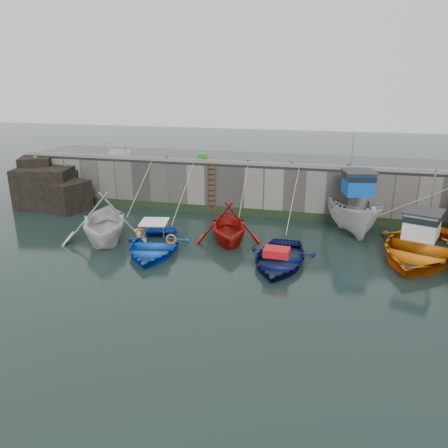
% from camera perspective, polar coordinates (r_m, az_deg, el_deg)
% --- Properties ---
extents(ground, '(120.00, 120.00, 0.00)m').
position_cam_1_polar(ground, '(17.99, -4.20, -8.05)').
color(ground, black).
rests_on(ground, ground).
extents(quay_back, '(30.00, 5.00, 3.00)m').
position_cam_1_polar(quay_back, '(28.98, 3.60, 5.34)').
color(quay_back, slate).
rests_on(quay_back, ground).
extents(road_back, '(30.00, 5.00, 0.16)m').
position_cam_1_polar(road_back, '(28.67, 3.67, 8.42)').
color(road_back, black).
rests_on(road_back, quay_back).
extents(kerb_back, '(30.00, 0.30, 0.20)m').
position_cam_1_polar(kerb_back, '(26.36, 2.69, 7.97)').
color(kerb_back, slate).
rests_on(kerb_back, road_back).
extents(algae_back, '(30.00, 0.08, 0.50)m').
position_cam_1_polar(algae_back, '(26.88, 2.52, 1.57)').
color(algae_back, black).
rests_on(algae_back, ground).
extents(rock_outcrop, '(5.85, 4.24, 3.41)m').
position_cam_1_polar(rock_outcrop, '(31.14, -21.82, 4.52)').
color(rock_outcrop, black).
rests_on(rock_outcrop, ground).
extents(ladder, '(0.51, 0.08, 3.20)m').
position_cam_1_polar(ladder, '(26.96, -1.64, 4.59)').
color(ladder, '#3F1E0F').
rests_on(ladder, ground).
extents(boat_near_white, '(6.41, 6.76, 2.81)m').
position_cam_1_polar(boat_near_white, '(23.73, -15.17, -2.00)').
color(boat_near_white, silver).
rests_on(boat_near_white, ground).
extents(boat_near_white_rope, '(0.04, 4.36, 3.10)m').
position_cam_1_polar(boat_near_white_rope, '(27.29, -10.87, 0.96)').
color(boat_near_white_rope, tan).
rests_on(boat_near_white_rope, ground).
extents(boat_near_blue, '(4.59, 5.70, 1.05)m').
position_cam_1_polar(boat_near_blue, '(21.73, -9.18, -3.47)').
color(boat_near_blue, blue).
rests_on(boat_near_blue, ground).
extents(boat_near_blue_rope, '(0.04, 5.04, 3.10)m').
position_cam_1_polar(boat_near_blue_rope, '(25.80, -5.11, 0.22)').
color(boat_near_blue_rope, tan).
rests_on(boat_near_blue_rope, ground).
extents(boat_near_blacktrim, '(4.90, 5.30, 2.31)m').
position_cam_1_polar(boat_near_blacktrim, '(22.81, 0.56, -2.16)').
color(boat_near_blacktrim, '#9F130D').
rests_on(boat_near_blacktrim, ground).
extents(boat_near_blacktrim_rope, '(0.04, 3.27, 3.10)m').
position_cam_1_polar(boat_near_blacktrim_rope, '(26.03, 2.41, 0.44)').
color(boat_near_blacktrim_rope, tan).
rests_on(boat_near_blacktrim_rope, ground).
extents(boat_near_navy, '(3.51, 4.86, 0.99)m').
position_cam_1_polar(boat_near_navy, '(20.17, 7.17, -5.14)').
color(boat_near_navy, '#0A0E43').
rests_on(boat_near_navy, ground).
extents(boat_near_navy_rope, '(0.04, 5.06, 3.10)m').
position_cam_1_polar(boat_near_navy_rope, '(24.50, 8.62, -0.91)').
color(boat_near_navy_rope, tan).
rests_on(boat_near_navy_rope, ground).
extents(boat_far_white, '(3.80, 6.83, 5.49)m').
position_cam_1_polar(boat_far_white, '(25.34, 16.46, 1.67)').
color(boat_far_white, silver).
rests_on(boat_far_white, ground).
extents(boat_far_orange, '(7.06, 8.30, 4.46)m').
position_cam_1_polar(boat_far_orange, '(22.68, 24.28, -2.71)').
color(boat_far_orange, orange).
rests_on(boat_far_orange, ground).
extents(fish_crate, '(0.67, 0.53, 0.30)m').
position_cam_1_polar(fish_crate, '(28.73, -2.83, 8.92)').
color(fish_crate, '#1A9324').
rests_on(fish_crate, road_back).
extents(railing, '(1.60, 1.05, 1.00)m').
position_cam_1_polar(railing, '(30.33, -13.46, 9.04)').
color(railing, '#A5A8AD').
rests_on(railing, road_back).
extents(bollard_a, '(0.18, 0.18, 0.28)m').
position_cam_1_polar(bollard_a, '(27.89, -7.48, 8.48)').
color(bollard_a, '#3F1E0F').
rests_on(bollard_a, road_back).
extents(bollard_b, '(0.18, 0.18, 0.28)m').
position_cam_1_polar(bollard_b, '(27.06, -2.50, 8.32)').
color(bollard_b, '#3F1E0F').
rests_on(bollard_b, road_back).
extents(bollard_c, '(0.18, 0.18, 0.28)m').
position_cam_1_polar(bollard_c, '(26.41, 3.17, 8.07)').
color(bollard_c, '#3F1E0F').
rests_on(bollard_c, road_back).
extents(bollard_d, '(0.18, 0.18, 0.28)m').
position_cam_1_polar(bollard_d, '(26.04, 8.84, 7.73)').
color(bollard_d, '#3F1E0F').
rests_on(bollard_d, road_back).
extents(bollard_e, '(0.18, 0.18, 0.28)m').
position_cam_1_polar(bollard_e, '(25.93, 15.93, 7.21)').
color(bollard_e, '#3F1E0F').
rests_on(bollard_e, road_back).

